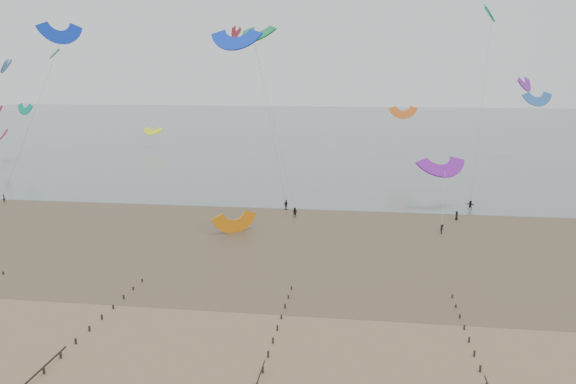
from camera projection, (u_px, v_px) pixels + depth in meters
The scene contains 6 objects.
ground at pixel (234, 335), 53.52m from camera, with size 500.00×500.00×0.00m, color brown.
sea_and_shore at pixel (259, 232), 87.36m from camera, with size 500.00×665.00×0.03m.
kitesurfer_lead at pixel (4, 198), 107.27m from camera, with size 0.59×0.39×1.61m, color black.
kitesurfers at pixel (352, 210), 98.05m from camera, with size 101.62×17.69×1.84m.
grounded_kite at pixel (235, 232), 87.47m from camera, with size 6.29×3.30×4.79m, color orange, non-canonical shape.
kites_airborne at pixel (261, 96), 134.41m from camera, with size 233.52×124.17×40.16m.
Camera 1 is at (11.86, -48.25, 24.68)m, focal length 35.00 mm.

